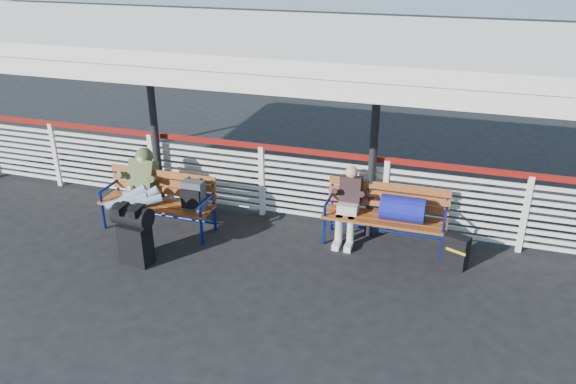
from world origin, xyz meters
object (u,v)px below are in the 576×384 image
(companion_person, at_px, (348,204))
(bench_right, at_px, (395,209))
(luggage_stack, at_px, (134,232))
(traveler_man, at_px, (137,194))
(bench_left, at_px, (170,196))
(suitcase_side, at_px, (456,251))

(companion_person, bearing_deg, bench_right, 0.06)
(luggage_stack, bearing_deg, traveler_man, 122.60)
(luggage_stack, height_order, bench_right, bench_right)
(luggage_stack, distance_m, bench_left, 1.04)
(bench_right, bearing_deg, companion_person, -179.94)
(bench_right, bearing_deg, suitcase_side, -18.17)
(luggage_stack, bearing_deg, bench_right, 30.87)
(bench_left, bearing_deg, luggage_stack, -89.84)
(bench_left, xyz_separation_m, traveler_man, (-0.34, -0.35, 0.14))
(bench_right, xyz_separation_m, suitcase_side, (0.91, -0.30, -0.37))
(bench_left, distance_m, companion_person, 2.74)
(suitcase_side, bearing_deg, bench_left, -153.58)
(traveler_man, bearing_deg, suitcase_side, 7.23)
(traveler_man, xyz_separation_m, suitcase_side, (4.63, 0.59, -0.49))
(companion_person, bearing_deg, bench_left, -168.66)
(bench_left, height_order, companion_person, companion_person)
(luggage_stack, relative_size, bench_left, 0.50)
(bench_right, distance_m, traveler_man, 3.83)
(bench_right, height_order, suitcase_side, bench_right)
(luggage_stack, relative_size, suitcase_side, 1.88)
(bench_left, height_order, suitcase_side, bench_left)
(traveler_man, distance_m, suitcase_side, 4.69)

